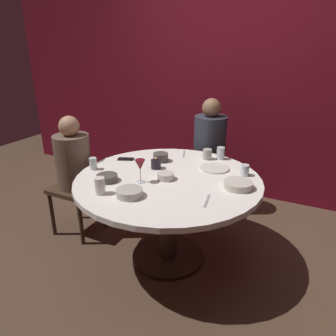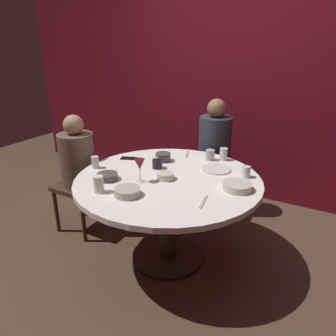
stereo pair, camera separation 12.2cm
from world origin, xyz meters
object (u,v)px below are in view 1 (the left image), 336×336
Objects in this scene: wine_glass at (140,166)px; bowl_sauce_side at (107,178)px; seated_diner_left at (73,163)px; seated_diner_back at (210,144)px; bowl_small_white at (238,185)px; bowl_salad_center at (166,176)px; candle_holder at (156,164)px; cup_by_left_diner at (221,153)px; cell_phone at (126,159)px; cup_center_front at (245,170)px; cup_near_candle at (93,164)px; dining_table at (168,194)px; dinner_plate at (215,168)px; bowl_rice_portion at (129,193)px; cup_by_right_diner at (100,186)px; cup_far_edge at (207,154)px; bowl_serving_large at (161,157)px.

wine_glass is 0.27m from bowl_sauce_side.
seated_diner_left is 0.94× the size of seated_diner_back.
bowl_salad_center is at bearing -170.38° from bowl_small_white.
wine_glass is at bearing -7.43° from seated_diner_back.
candle_holder is 0.88× the size of cup_by_left_diner.
cell_phone is 1.05m from bowl_small_white.
cup_near_candle is at bearing -159.71° from cup_center_front.
dining_table is 0.62m from cup_center_front.
dinner_plate is 2.19× the size of cup_by_left_diner.
cup_near_candle is (-1.15, -0.17, 0.02)m from bowl_small_white.
bowl_rice_portion reaches higher than bowl_salad_center.
cup_by_right_diner is (-0.52, -1.03, 0.00)m from cup_by_left_diner.
candle_holder is at bearing 28.70° from cup_near_candle.
seated_diner_left is 11.66× the size of candle_holder.
cup_near_candle is 1.10m from cup_by_left_diner.
cup_by_left_diner is at bearing 26.34° from seated_diner_left.
candle_holder reaches higher than bowl_small_white.
bowl_small_white is 0.61m from cup_far_edge.
seated_diner_left is at bearing -153.86° from cup_far_edge.
bowl_sauce_side is at bearing -158.66° from wine_glass.
dining_table is 0.41m from bowl_serving_large.
cup_far_edge is (-0.40, 0.47, 0.02)m from bowl_small_white.
dinner_plate is (1.20, 0.33, 0.05)m from seated_diner_left.
dining_table is at bearing 0.00° from seated_diner_left.
cup_near_candle is at bearing -40.56° from cell_phone.
cup_far_edge is at bearing 130.60° from bowl_small_white.
cup_by_right_diner is at bearing -148.05° from bowl_small_white.
cup_center_front reaches higher than bowl_small_white.
dinner_plate is 0.79m from cell_phone.
bowl_salad_center is 0.66m from cup_by_left_diner.
bowl_rice_portion is at bearing -116.00° from dinner_plate.
bowl_salad_center is 0.44m from bowl_sauce_side.
seated_diner_left is 1.47m from bowl_small_white.
cell_phone is at bearing 172.33° from bowl_small_white.
candle_holder reaches higher than bowl_serving_large.
bowl_rice_portion is 2.06× the size of cup_center_front.
seated_diner_left is at bearing -168.16° from cup_center_front.
candle_holder is 0.31m from wine_glass.
seated_diner_left reaches higher than cup_by_left_diner.
bowl_small_white is at bearing -45.68° from dinner_plate.
bowl_sauce_side is (0.56, -0.25, 0.06)m from seated_diner_left.
cup_by_left_diner is at bearing 96.95° from dinner_plate.
bowl_serving_large reaches higher than dining_table.
cup_near_candle is at bearing -30.14° from seated_diner_back.
candle_holder is 1.04× the size of cup_far_edge.
dining_table is 0.28m from candle_holder.
cup_near_candle is (-0.11, -0.31, 0.05)m from cell_phone.
bowl_salad_center reaches higher than cell_phone.
dinner_plate reaches higher than dining_table.
wine_glass is 0.74m from cup_far_edge.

